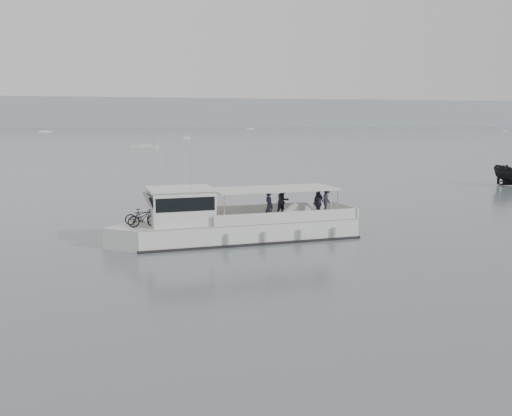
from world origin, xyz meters
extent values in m
plane|color=slate|center=(0.00, 0.00, 0.00)|extent=(1400.00, 1400.00, 0.00)
cube|color=#939EA8|center=(0.00, 560.00, 14.00)|extent=(1400.00, 90.00, 28.00)
cube|color=silver|center=(2.18, -2.24, 0.41)|extent=(11.20, 3.63, 1.20)
cube|color=silver|center=(-3.33, -2.58, 0.41)|extent=(2.98, 2.98, 1.20)
cube|color=beige|center=(2.18, -2.24, 1.01)|extent=(11.20, 3.63, 0.06)
cube|color=black|center=(2.18, -2.24, 0.05)|extent=(11.39, 3.75, 0.17)
cube|color=silver|center=(3.74, -0.72, 1.29)|extent=(7.35, 0.55, 0.55)
cube|color=silver|center=(3.92, -3.55, 1.29)|extent=(7.35, 0.55, 0.55)
cube|color=silver|center=(7.63, -1.89, 1.29)|extent=(0.28, 2.94, 0.55)
cube|color=silver|center=(-1.13, -2.44, 1.84)|extent=(3.09, 2.66, 1.65)
cube|color=black|center=(-2.55, -2.53, 1.98)|extent=(0.66, 2.33, 1.06)
cube|color=black|center=(-1.13, -2.44, 2.11)|extent=(2.91, 2.69, 0.64)
cube|color=silver|center=(-1.13, -2.44, 2.71)|extent=(3.29, 2.86, 0.09)
cube|color=silver|center=(3.64, -2.14, 2.53)|extent=(6.41, 3.15, 0.07)
cylinder|color=silver|center=(0.79, -3.61, 1.77)|extent=(0.06, 0.06, 1.52)
cylinder|color=silver|center=(0.63, -1.04, 1.77)|extent=(0.06, 0.06, 1.52)
cylinder|color=silver|center=(6.66, -3.24, 1.77)|extent=(0.06, 0.06, 1.52)
cylinder|color=silver|center=(6.50, -0.67, 1.77)|extent=(0.06, 0.06, 1.52)
cylinder|color=silver|center=(-1.73, -1.65, 3.91)|extent=(0.03, 0.03, 2.39)
cylinder|color=silver|center=(-0.72, -3.06, 3.72)|extent=(0.03, 0.03, 2.02)
cylinder|color=silver|center=(0.90, -3.94, 0.46)|extent=(0.23, 0.23, 0.46)
cylinder|color=silver|center=(2.74, -3.82, 0.46)|extent=(0.23, 0.23, 0.46)
cylinder|color=silver|center=(4.57, -3.71, 0.46)|extent=(0.23, 0.23, 0.46)
cylinder|color=silver|center=(6.41, -3.59, 0.46)|extent=(0.23, 0.23, 0.46)
imported|color=black|center=(-2.99, -2.19, 1.43)|extent=(1.61, 0.65, 0.83)
imported|color=black|center=(-2.94, -2.93, 1.45)|extent=(1.48, 0.50, 0.87)
imported|color=#242530|center=(3.14, -3.00, 1.78)|extent=(0.49, 0.63, 1.54)
imported|color=#242530|center=(4.34, -1.46, 1.78)|extent=(0.91, 0.81, 1.54)
imported|color=#242530|center=(5.88, -2.56, 1.78)|extent=(0.95, 0.85, 1.54)
imported|color=#242530|center=(6.74, -1.58, 1.78)|extent=(1.03, 1.15, 1.54)
cube|color=silver|center=(222.43, 262.46, 0.30)|extent=(4.88, 8.42, 0.75)
cube|color=silver|center=(222.43, 262.46, 0.62)|extent=(2.99, 3.36, 0.45)
cylinder|color=silver|center=(222.43, 262.46, 5.01)|extent=(0.08, 0.08, 8.82)
cube|color=silver|center=(100.61, 390.92, 0.30)|extent=(5.74, 2.27, 0.75)
cube|color=silver|center=(100.61, 390.92, 0.62)|extent=(2.09, 1.73, 0.45)
cube|color=silver|center=(-37.43, 305.92, 0.30)|extent=(6.61, 3.47, 0.75)
cube|color=silver|center=(-37.43, 305.92, 0.62)|extent=(2.57, 2.24, 0.45)
cylinder|color=silver|center=(-37.43, 305.92, 4.07)|extent=(0.08, 0.08, 6.94)
cube|color=silver|center=(21.32, 161.70, 0.30)|extent=(3.17, 5.60, 0.75)
cube|color=silver|center=(21.32, 161.70, 0.62)|extent=(1.97, 2.22, 0.45)
cylinder|color=silver|center=(21.32, 161.70, 3.53)|extent=(0.08, 0.08, 5.86)
cube|color=silver|center=(3.66, 99.13, 0.30)|extent=(6.03, 3.87, 0.75)
cube|color=silver|center=(3.66, 99.13, 0.62)|extent=(2.47, 2.25, 0.45)
cylinder|color=silver|center=(3.66, 99.13, 3.77)|extent=(0.08, 0.08, 6.34)
camera|label=1|loc=(-4.44, -29.60, 5.90)|focal=40.00mm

